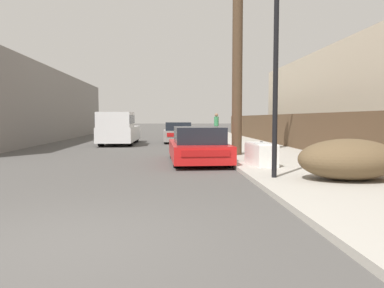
% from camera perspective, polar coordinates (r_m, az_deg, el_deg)
% --- Properties ---
extents(ground_plane, '(220.00, 220.00, 0.00)m').
position_cam_1_polar(ground_plane, '(4.88, -18.23, -14.56)').
color(ground_plane, '#4F4C49').
extents(sidewalk_curb, '(4.20, 63.00, 0.12)m').
position_cam_1_polar(sidewalk_curb, '(28.32, 4.67, 0.92)').
color(sidewalk_curb, '#ADA89E').
rests_on(sidewalk_curb, ground).
extents(discarded_fridge, '(0.69, 1.61, 0.69)m').
position_cam_1_polar(discarded_fridge, '(11.59, 10.46, -1.50)').
color(discarded_fridge, white).
rests_on(discarded_fridge, sidewalk_curb).
extents(parked_sports_car_red, '(1.97, 4.49, 1.25)m').
position_cam_1_polar(parked_sports_car_red, '(12.94, 0.90, -0.34)').
color(parked_sports_car_red, red).
rests_on(parked_sports_car_red, ground).
extents(car_parked_mid, '(1.85, 4.17, 1.29)m').
position_cam_1_polar(car_parked_mid, '(24.07, -2.19, 1.70)').
color(car_parked_mid, gray).
rests_on(car_parked_mid, ground).
extents(pickup_truck, '(1.99, 5.56, 1.88)m').
position_cam_1_polar(pickup_truck, '(22.16, -11.15, 2.29)').
color(pickup_truck, silver).
rests_on(pickup_truck, ground).
extents(utility_pole, '(1.80, 0.39, 8.18)m').
position_cam_1_polar(utility_pole, '(14.93, 6.94, 14.48)').
color(utility_pole, '#4C3826').
rests_on(utility_pole, sidewalk_curb).
extents(street_lamp, '(0.26, 0.26, 4.89)m').
position_cam_1_polar(street_lamp, '(9.23, 12.66, 12.62)').
color(street_lamp, black).
rests_on(street_lamp, sidewalk_curb).
extents(brush_pile, '(2.34, 1.56, 0.95)m').
position_cam_1_polar(brush_pile, '(9.30, 22.75, -2.17)').
color(brush_pile, brown).
rests_on(brush_pile, sidewalk_curb).
extents(wooden_fence, '(0.08, 31.26, 1.63)m').
position_cam_1_polar(wooden_fence, '(20.70, 13.35, 2.16)').
color(wooden_fence, brown).
rests_on(wooden_fence, sidewalk_curb).
extents(building_left_block, '(7.00, 26.47, 4.78)m').
position_cam_1_polar(building_left_block, '(29.42, -25.48, 5.20)').
color(building_left_block, gray).
rests_on(building_left_block, ground).
extents(building_right_house, '(6.00, 17.18, 5.21)m').
position_cam_1_polar(building_right_house, '(24.00, 24.02, 6.14)').
color(building_right_house, beige).
rests_on(building_right_house, ground).
extents(pedestrian, '(0.34, 0.34, 1.81)m').
position_cam_1_polar(pedestrian, '(27.99, 3.73, 2.93)').
color(pedestrian, '#282D42').
rests_on(pedestrian, sidewalk_curb).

